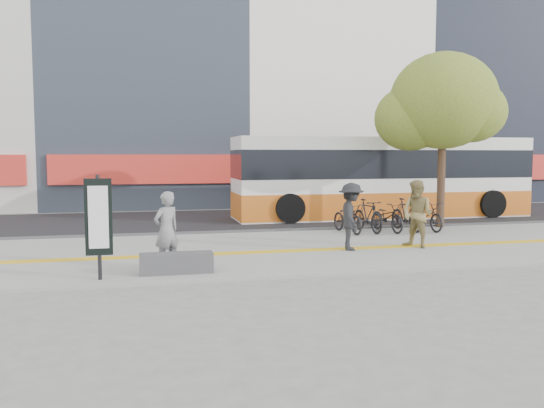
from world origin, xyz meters
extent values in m
plane|color=slate|center=(0.00, 0.00, 0.00)|extent=(120.00, 120.00, 0.00)
cube|color=slate|center=(0.00, 1.50, 0.04)|extent=(40.00, 7.00, 0.08)
cube|color=gold|center=(0.00, 1.00, 0.09)|extent=(40.00, 0.45, 0.01)
cube|color=black|center=(0.00, 9.00, 0.03)|extent=(40.00, 8.00, 0.06)
cube|color=#3E3E41|center=(0.00, 5.00, 0.07)|extent=(40.00, 0.25, 0.14)
cube|color=red|center=(2.00, 14.05, 2.00)|extent=(19.00, 0.50, 1.40)
cube|color=#3E3E41|center=(-2.60, -1.20, 0.30)|extent=(1.60, 0.45, 0.45)
cylinder|color=black|center=(-4.20, -1.50, 1.18)|extent=(0.08, 0.08, 2.20)
cube|color=black|center=(-4.20, -1.50, 1.40)|extent=(0.55, 0.08, 1.60)
cube|color=white|center=(-4.20, -1.55, 1.40)|extent=(0.40, 0.02, 1.30)
cylinder|color=#332417|center=(7.20, 4.70, 1.68)|extent=(0.28, 0.28, 3.20)
ellipsoid|color=#476F25|center=(7.20, 4.70, 4.60)|extent=(3.80, 3.80, 3.42)
ellipsoid|color=#476F25|center=(6.20, 5.20, 4.00)|extent=(2.60, 2.60, 2.34)
ellipsoid|color=#476F25|center=(8.10, 4.30, 4.20)|extent=(2.40, 2.40, 2.16)
ellipsoid|color=#476F25|center=(7.50, 5.50, 5.40)|extent=(2.20, 2.20, 1.98)
cube|color=white|center=(6.63, 8.50, 1.73)|extent=(12.54, 2.61, 3.34)
cube|color=#D2641B|center=(6.63, 8.50, 0.63)|extent=(12.56, 2.63, 1.05)
cube|color=black|center=(6.63, 8.50, 2.31)|extent=(12.56, 2.63, 1.15)
cylinder|color=black|center=(2.24, 7.19, 0.63)|extent=(1.15, 0.37, 1.15)
cylinder|color=black|center=(2.24, 9.81, 0.63)|extent=(1.15, 0.37, 1.15)
cylinder|color=black|center=(11.02, 7.19, 0.63)|extent=(1.15, 0.37, 1.15)
cylinder|color=black|center=(11.02, 9.81, 0.63)|extent=(1.15, 0.37, 1.15)
imported|color=black|center=(3.38, 4.00, 0.58)|extent=(0.91, 1.98, 1.00)
imported|color=black|center=(4.10, 4.00, 0.64)|extent=(0.76, 1.91, 1.12)
imported|color=black|center=(4.81, 4.00, 0.58)|extent=(0.91, 1.98, 1.00)
imported|color=black|center=(5.52, 4.00, 0.64)|extent=(0.76, 1.91, 1.12)
imported|color=black|center=(6.23, 4.00, 0.58)|extent=(0.91, 1.98, 1.00)
imported|color=black|center=(-2.78, -0.68, 0.97)|extent=(0.78, 0.71, 1.78)
imported|color=olive|center=(4.21, 0.74, 1.03)|extent=(1.09, 1.16, 1.90)
imported|color=black|center=(2.25, 0.78, 1.01)|extent=(0.95, 1.32, 1.85)
camera|label=1|loc=(-3.33, -13.61, 2.69)|focal=37.18mm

